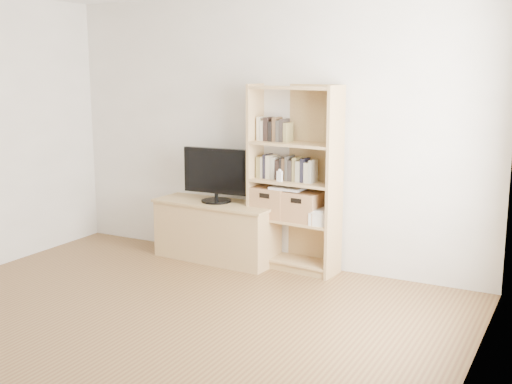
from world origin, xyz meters
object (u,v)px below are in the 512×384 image
Objects in this scene: tv_stand at (217,232)px; baby_monitor at (280,176)px; bookshelf at (294,179)px; television at (216,175)px; basket_right at (303,206)px; basket_left at (272,202)px; laptop at (288,188)px.

baby_monitor is at bearing 2.14° from tv_stand.
bookshelf reaches higher than tv_stand.
bookshelf reaches higher than television.
tv_stand is 0.59m from television.
baby_monitor is (0.71, -0.01, 0.63)m from tv_stand.
bookshelf reaches higher than basket_right.
baby_monitor is (0.71, -0.01, 0.04)m from television.
baby_monitor reaches higher than tv_stand.
bookshelf is 0.82m from television.
basket_left reaches higher than basket_right.
baby_monitor is 0.28× the size of basket_left.
basket_left is 1.11× the size of laptop.
tv_stand is 0.68m from basket_left.
television reaches higher than laptop.
basket_right is at bearing 0.00° from basket_left.
basket_right is 0.23m from laptop.
television is at bearing -172.69° from laptop.
basket_right is 1.07× the size of laptop.
television is 2.21× the size of laptop.
baby_monitor is (-0.11, -0.09, 0.03)m from bookshelf.
tv_stand is at bearing -171.16° from basket_right.
bookshelf is at bearing 48.41° from baby_monitor.
laptop is (0.76, 0.07, -0.08)m from television.
television is 0.95m from basket_right.
tv_stand is 0.99m from basket_right.
basket_right is at bearing -2.60° from bookshelf.
bookshelf is 5.59× the size of laptop.
basket_left is 0.34m from basket_right.
television is at bearing -171.16° from basket_right.
basket_left is at bearing 179.72° from basket_right.
bookshelf reaches higher than laptop.
tv_stand is 1.01m from bookshelf.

